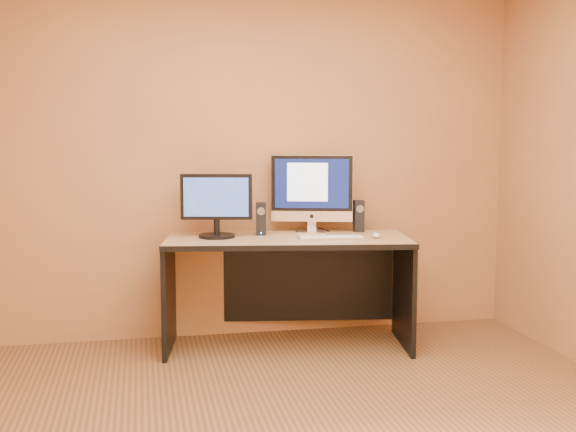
# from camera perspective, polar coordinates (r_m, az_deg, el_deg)

# --- Properties ---
(walls) EXTENTS (4.00, 4.00, 2.60)m
(walls) POSITION_cam_1_polar(r_m,az_deg,el_deg) (3.31, 1.81, 3.35)
(walls) COLOR #A37741
(walls) RESTS_ON ground
(desk) EXTENTS (1.76, 0.97, 0.77)m
(desk) POSITION_cam_1_polar(r_m,az_deg,el_deg) (5.03, -0.04, -6.05)
(desk) COLOR tan
(desk) RESTS_ON ground
(imac) EXTENTS (0.63, 0.37, 0.57)m
(imac) POSITION_cam_1_polar(r_m,az_deg,el_deg) (5.18, 1.89, 1.83)
(imac) COLOR silver
(imac) RESTS_ON desk
(second_monitor) EXTENTS (0.54, 0.35, 0.44)m
(second_monitor) POSITION_cam_1_polar(r_m,az_deg,el_deg) (4.96, -5.67, 0.80)
(second_monitor) COLOR black
(second_monitor) RESTS_ON desk
(speaker_left) EXTENTS (0.08, 0.08, 0.23)m
(speaker_left) POSITION_cam_1_polar(r_m,az_deg,el_deg) (5.08, -2.15, -0.22)
(speaker_left) COLOR black
(speaker_left) RESTS_ON desk
(speaker_right) EXTENTS (0.08, 0.08, 0.23)m
(speaker_right) POSITION_cam_1_polar(r_m,az_deg,el_deg) (5.27, 5.61, -0.00)
(speaker_right) COLOR black
(speaker_right) RESTS_ON desk
(keyboard) EXTENTS (0.46, 0.16, 0.02)m
(keyboard) POSITION_cam_1_polar(r_m,az_deg,el_deg) (4.91, 3.45, -1.70)
(keyboard) COLOR silver
(keyboard) RESTS_ON desk
(mouse) EXTENTS (0.09, 0.12, 0.04)m
(mouse) POSITION_cam_1_polar(r_m,az_deg,el_deg) (4.98, 7.00, -1.51)
(mouse) COLOR silver
(mouse) RESTS_ON desk
(cable_a) EXTENTS (0.04, 0.23, 0.01)m
(cable_a) POSITION_cam_1_polar(r_m,az_deg,el_deg) (5.36, 2.82, -1.06)
(cable_a) COLOR black
(cable_a) RESTS_ON desk
(cable_b) EXTENTS (0.08, 0.18, 0.01)m
(cable_b) POSITION_cam_1_polar(r_m,az_deg,el_deg) (5.31, 0.84, -1.11)
(cable_b) COLOR black
(cable_b) RESTS_ON desk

